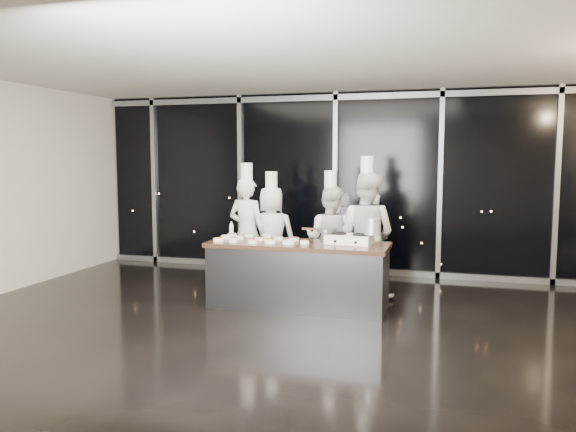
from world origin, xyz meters
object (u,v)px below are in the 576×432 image
at_px(chef_left, 272,235).
at_px(guest, 345,243).
at_px(stock_pot, 373,226).
at_px(chef_far_left, 247,231).
at_px(chef_center, 330,239).
at_px(chef_right, 366,234).
at_px(demo_counter, 298,275).
at_px(frying_pan, 326,230).
at_px(stove, 349,239).

bearing_deg(chef_left, guest, 167.64).
relative_size(stock_pot, chef_far_left, 0.11).
relative_size(chef_center, guest, 1.22).
relative_size(chef_left, chef_right, 0.88).
height_order(demo_counter, guest, guest).
relative_size(frying_pan, chef_far_left, 0.26).
distance_m(chef_left, chef_right, 1.61).
relative_size(chef_far_left, chef_left, 1.07).
bearing_deg(chef_right, stove, 99.62).
bearing_deg(frying_pan, guest, 88.93).
bearing_deg(chef_right, frying_pan, 75.45).
distance_m(chef_left, guest, 1.24).
bearing_deg(chef_left, chef_center, 162.20).
bearing_deg(chef_left, chef_right, 162.69).
distance_m(demo_counter, stove, 0.87).
bearing_deg(frying_pan, chef_far_left, 156.33).
bearing_deg(stove, guest, 109.64).
bearing_deg(stove, chef_right, 87.22).
xyz_separation_m(stove, chef_right, (0.11, 0.74, -0.03)).
bearing_deg(stock_pot, guest, 119.37).
distance_m(chef_far_left, chef_left, 0.40).
xyz_separation_m(chef_far_left, guest, (1.58, 0.03, -0.12)).
height_order(stove, chef_right, chef_right).
bearing_deg(chef_left, demo_counter, 117.37).
xyz_separation_m(chef_left, guest, (1.23, -0.15, -0.05)).
distance_m(chef_center, chef_right, 0.58).
xyz_separation_m(demo_counter, chef_right, (0.80, 0.86, 0.48)).
relative_size(stock_pot, guest, 0.14).
relative_size(chef_far_left, chef_right, 0.95).
relative_size(frying_pan, chef_left, 0.28).
relative_size(frying_pan, guest, 0.33).
xyz_separation_m(stove, stock_pot, (0.31, -0.03, 0.19)).
relative_size(stove, chef_center, 0.35).
distance_m(frying_pan, stock_pot, 0.66).
distance_m(chef_far_left, guest, 1.59).
height_order(stock_pot, guest, guest).
height_order(chef_left, guest, chef_left).
xyz_separation_m(frying_pan, chef_far_left, (-1.48, 0.84, -0.18)).
relative_size(demo_counter, stock_pot, 11.14).
xyz_separation_m(stove, chef_center, (-0.45, 0.85, -0.14)).
bearing_deg(guest, chef_far_left, -22.49).
bearing_deg(chef_far_left, stock_pot, 166.54).
bearing_deg(frying_pan, chef_left, 143.81).
relative_size(demo_counter, stove, 3.83).
xyz_separation_m(chef_left, chef_right, (1.57, -0.33, 0.12)).
bearing_deg(guest, chef_right, 128.43).
height_order(demo_counter, chef_far_left, chef_far_left).
xyz_separation_m(stove, chef_far_left, (-1.81, 0.89, -0.07)).
bearing_deg(demo_counter, stock_pot, 4.79).
bearing_deg(stove, frying_pan, 176.72).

